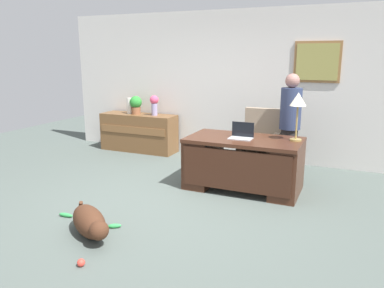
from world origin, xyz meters
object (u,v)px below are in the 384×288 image
(armchair, at_px, (260,145))
(dog_lying, at_px, (90,222))
(laptop, at_px, (242,135))
(vase_with_flowers, at_px, (154,104))
(credenza, at_px, (139,132))
(person_standing, at_px, (290,125))
(dog_toy_bone, at_px, (66,215))
(desk, at_px, (243,162))
(dog_toy_plush, at_px, (114,226))
(potted_plant, at_px, (136,104))
(desk_lamp, at_px, (298,102))
(dog_toy_ball, at_px, (81,263))
(vase_empty, at_px, (130,106))

(armchair, height_order, dog_lying, armchair)
(laptop, xyz_separation_m, vase_with_flowers, (-2.17, 1.35, 0.17))
(credenza, distance_m, person_standing, 3.14)
(dog_toy_bone, bearing_deg, laptop, 47.93)
(desk, height_order, dog_toy_plush, desk)
(armchair, height_order, dog_toy_plush, armchair)
(person_standing, distance_m, potted_plant, 3.16)
(person_standing, height_order, desk_lamp, person_standing)
(dog_lying, bearing_deg, dog_toy_plush, 62.80)
(dog_lying, distance_m, dog_toy_bone, 0.65)
(vase_with_flowers, height_order, dog_toy_ball, vase_with_flowers)
(person_standing, relative_size, desk_lamp, 2.46)
(armchair, relative_size, vase_with_flowers, 2.69)
(dog_lying, distance_m, desk_lamp, 3.06)
(desk, xyz_separation_m, laptop, (-0.03, -0.00, 0.40))
(dog_toy_plush, bearing_deg, armchair, 70.01)
(desk, xyz_separation_m, desk_lamp, (0.69, 0.16, 0.87))
(dog_toy_ball, bearing_deg, dog_toy_bone, 138.30)
(credenza, bearing_deg, dog_toy_ball, -65.51)
(armchair, xyz_separation_m, dog_toy_plush, (-0.98, -2.70, -0.45))
(potted_plant, bearing_deg, dog_lying, -65.81)
(desk, xyz_separation_m, dog_toy_bone, (-1.66, -1.81, -0.38))
(armchair, distance_m, dog_toy_bone, 3.21)
(armchair, distance_m, desk_lamp, 1.27)
(person_standing, bearing_deg, credenza, 170.28)
(dog_lying, bearing_deg, person_standing, 61.39)
(desk_lamp, bearing_deg, dog_toy_ball, -117.87)
(person_standing, xyz_separation_m, dog_lying, (-1.58, -2.89, -0.68))
(credenza, relative_size, laptop, 4.86)
(armchair, height_order, laptop, armchair)
(armchair, xyz_separation_m, vase_empty, (-2.80, 0.47, 0.43))
(dog_toy_ball, xyz_separation_m, dog_toy_bone, (-0.89, 0.79, -0.01))
(laptop, bearing_deg, credenza, 151.97)
(vase_empty, bearing_deg, person_standing, -9.16)
(vase_empty, bearing_deg, dog_toy_bone, -70.71)
(laptop, distance_m, vase_with_flowers, 2.56)
(person_standing, bearing_deg, dog_toy_bone, -129.37)
(laptop, bearing_deg, vase_empty, 153.70)
(armchair, xyz_separation_m, person_standing, (0.47, -0.06, 0.36))
(vase_with_flowers, bearing_deg, potted_plant, 180.00)
(armchair, bearing_deg, laptop, -94.03)
(dog_toy_ball, distance_m, dog_toy_bone, 1.20)
(desk_lamp, xyz_separation_m, dog_toy_plush, (-1.64, -1.98, -1.25))
(dog_toy_ball, bearing_deg, dog_toy_plush, 103.13)
(credenza, bearing_deg, desk_lamp, -20.01)
(person_standing, relative_size, vase_empty, 5.14)
(armchair, distance_m, potted_plant, 2.73)
(vase_with_flowers, bearing_deg, desk, -31.56)
(credenza, xyz_separation_m, armchair, (2.60, -0.47, 0.10))
(desk, relative_size, vase_with_flowers, 4.11)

